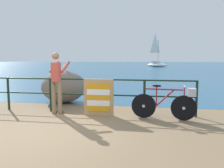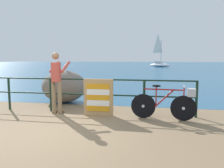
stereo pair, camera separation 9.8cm
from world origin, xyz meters
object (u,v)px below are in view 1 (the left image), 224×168
Objects in this scene: person_at_railing at (57,80)px; seagull at (65,67)px; folded_deckchair_stack at (99,97)px; bicycle at (169,102)px; sailboat at (157,63)px; breakwater_boulder_main at (63,86)px.

seagull is at bearing 18.36° from person_at_railing.
bicycle is at bearing -3.24° from folded_deckchair_stack.
sailboat is at bearing -0.94° from person_at_railing.
person_at_railing is at bearing -74.43° from breakwater_boulder_main.
sailboat is (0.82, 35.91, 0.24)m from bicycle.
breakwater_boulder_main is 4.70× the size of seagull.
person_at_railing is 1.71× the size of folded_deckchair_stack.
folded_deckchair_stack is (1.23, 0.02, -0.47)m from person_at_railing.
folded_deckchair_stack is at bearing -54.91° from sailboat.
folded_deckchair_stack is at bearing -44.16° from breakwater_boulder_main.
sailboat is at bearing 155.90° from seagull.
seagull is at bearing 134.16° from folded_deckchair_stack.
person_at_railing reaches higher than breakwater_boulder_main.
sailboat is at bearing 93.73° from bicycle.
folded_deckchair_stack is 2.46m from seagull.
breakwater_boulder_main is (-3.63, 1.76, 0.12)m from bicycle.
sailboat is at bearing 85.61° from folded_deckchair_stack.
seagull reaches higher than breakwater_boulder_main.
folded_deckchair_stack is 2.37m from breakwater_boulder_main.
seagull reaches higher than folded_deckchair_stack.
sailboat is at bearing 82.59° from breakwater_boulder_main.
sailboat reaches higher than folded_deckchair_stack.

